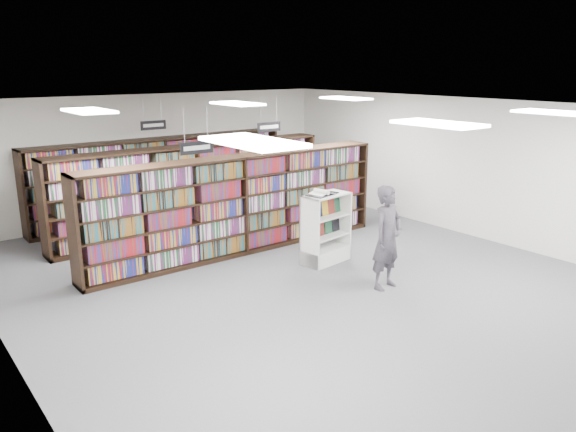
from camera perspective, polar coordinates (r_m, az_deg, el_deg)
floor at (r=10.71m, az=1.02°, el=-6.37°), size 12.00×12.00×0.00m
ceiling at (r=9.99m, az=1.11°, el=10.97°), size 10.00×12.00×0.10m
wall_back at (r=15.30m, az=-13.16°, el=6.01°), size 10.00×0.10×3.20m
wall_right at (r=13.85m, az=17.53°, el=4.77°), size 0.10×12.00×3.20m
bookshelf_row_near at (r=11.94m, az=-4.94°, el=1.15°), size 7.00×0.60×2.10m
bookshelf_row_mid at (r=13.63m, az=-9.49°, el=2.75°), size 7.00×0.60×2.10m
bookshelf_row_far at (r=15.12m, az=-12.56°, el=3.82°), size 7.00×0.60×2.10m
aisle_sign_left at (r=10.07m, az=-9.26°, el=6.98°), size 0.65×0.02×0.80m
aisle_sign_right at (r=13.33m, az=-1.94°, el=9.13°), size 0.65×0.02×0.80m
aisle_sign_center at (r=14.07m, az=-13.53°, el=9.04°), size 0.65×0.02×0.80m
troffer_front_left at (r=5.81m, az=-3.62°, el=7.52°), size 0.60×1.20×0.04m
troffer_front_center at (r=7.88m, az=15.02°, el=9.05°), size 0.60×1.20×0.04m
troffer_front_right at (r=10.41m, az=25.35°, el=9.49°), size 0.60×1.20×0.04m
troffer_back_left at (r=10.33m, az=-19.58°, el=10.03°), size 0.60×1.20×0.04m
troffer_back_center at (r=11.62m, az=-5.18°, el=11.30°), size 0.60×1.20×0.04m
troffer_back_right at (r=13.46m, az=5.89°, el=11.81°), size 0.60×1.20×0.04m
endcap_display at (r=11.48m, az=3.72°, el=-2.34°), size 1.08×0.64×1.43m
open_book at (r=11.16m, az=3.47°, el=2.34°), size 0.73×0.53×0.13m
shopper at (r=10.16m, az=10.05°, el=-2.19°), size 0.74×0.54×1.89m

